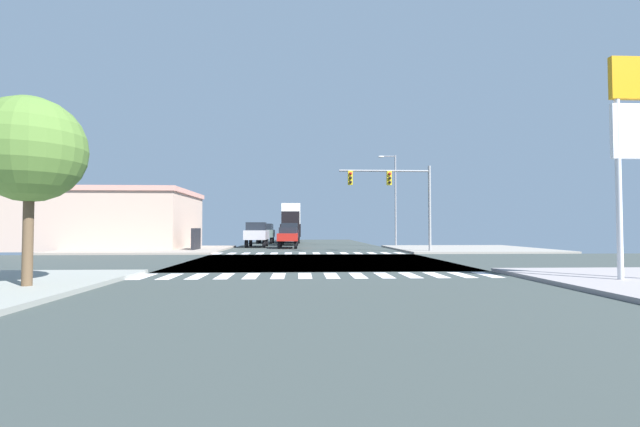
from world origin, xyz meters
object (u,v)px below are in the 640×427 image
(traffic_signal_mast, at_px, (394,188))
(pickup_nearside_1, at_px, (257,234))
(box_truck_outer_1, at_px, (291,222))
(suv_leading_3, at_px, (290,232))
(suv_crossing_2, at_px, (292,231))
(street_lamp, at_px, (393,193))
(sidewalk_tree, at_px, (30,150))
(sedan_inner_2, at_px, (288,236))
(bank_building, at_px, (110,220))
(gas_station_sign, at_px, (635,127))
(suv_farside_1, at_px, (265,232))

(traffic_signal_mast, xyz_separation_m, pickup_nearside_1, (-11.01, 9.98, -3.46))
(pickup_nearside_1, xyz_separation_m, box_truck_outer_1, (3.00, 12.26, 1.27))
(suv_leading_3, bearing_deg, suv_crossing_2, -90.00)
(street_lamp, relative_size, sidewalk_tree, 1.58)
(suv_leading_3, bearing_deg, sedan_inner_2, 90.00)
(pickup_nearside_1, bearing_deg, street_lamp, 179.34)
(sidewalk_tree, bearing_deg, bank_building, 108.85)
(bank_building, height_order, sidewalk_tree, sidewalk_tree)
(suv_leading_3, height_order, sedan_inner_2, suv_leading_3)
(suv_leading_3, xyz_separation_m, sedan_inner_2, (0.00, -6.78, -0.28))
(street_lamp, bearing_deg, gas_station_sign, -86.12)
(street_lamp, relative_size, bank_building, 0.57)
(bank_building, relative_size, suv_leading_3, 3.36)
(suv_farside_1, height_order, box_truck_outer_1, box_truck_outer_1)
(pickup_nearside_1, bearing_deg, gas_station_sign, 118.32)
(box_truck_outer_1, xyz_separation_m, sedan_inner_2, (0.00, -14.44, -1.45))
(box_truck_outer_1, bearing_deg, sedan_inner_2, 90.00)
(gas_station_sign, distance_m, suv_farside_1, 41.10)
(suv_crossing_2, xyz_separation_m, suv_leading_3, (0.00, -14.98, 0.00))
(suv_crossing_2, distance_m, sedan_inner_2, 21.76)
(bank_building, relative_size, box_truck_outer_1, 2.15)
(sidewalk_tree, xyz_separation_m, box_truck_outer_1, (6.76, 40.69, -1.48))
(sidewalk_tree, distance_m, suv_farside_1, 39.02)
(street_lamp, relative_size, suv_crossing_2, 1.93)
(suv_farside_1, bearing_deg, sedan_inner_2, 103.50)
(pickup_nearside_1, distance_m, sedan_inner_2, 3.71)
(suv_crossing_2, bearing_deg, pickup_nearside_1, 81.29)
(street_lamp, height_order, sidewalk_tree, street_lamp)
(bank_building, height_order, suv_farside_1, bank_building)
(box_truck_outer_1, distance_m, sedan_inner_2, 14.51)
(street_lamp, relative_size, sedan_inner_2, 2.06)
(bank_building, relative_size, sedan_inner_2, 3.59)
(traffic_signal_mast, xyz_separation_m, sidewalk_tree, (-14.77, -18.45, -0.70))
(sidewalk_tree, bearing_deg, gas_station_sign, 1.99)
(gas_station_sign, distance_m, box_truck_outer_1, 41.87)
(bank_building, xyz_separation_m, sedan_inner_2, (15.38, 1.01, -1.42))
(street_lamp, bearing_deg, sedan_inner_2, -168.67)
(bank_building, bearing_deg, gas_station_sign, -41.97)
(suv_leading_3, xyz_separation_m, box_truck_outer_1, (-0.00, 7.65, 1.17))
(bank_building, relative_size, pickup_nearside_1, 3.03)
(traffic_signal_mast, bearing_deg, gas_station_sign, -77.46)
(suv_farside_1, bearing_deg, box_truck_outer_1, -147.10)
(bank_building, xyz_separation_m, pickup_nearside_1, (12.38, 3.18, -1.24))
(street_lamp, distance_m, box_truck_outer_1, 16.22)
(suv_crossing_2, bearing_deg, suv_farside_1, 72.06)
(sedan_inner_2, bearing_deg, pickup_nearside_1, -35.93)
(gas_station_sign, xyz_separation_m, suv_leading_3, (-11.97, 32.39, -3.69))
(bank_building, xyz_separation_m, suv_leading_3, (15.38, 7.79, -1.14))
(sidewalk_tree, xyz_separation_m, suv_leading_3, (6.76, 33.04, -2.65))
(gas_station_sign, bearing_deg, bank_building, 138.03)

